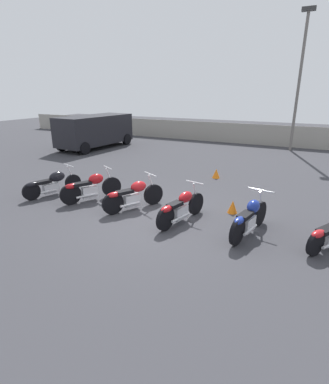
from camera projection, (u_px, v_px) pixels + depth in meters
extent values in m
plane|color=#38383D|center=(157.00, 219.00, 8.43)|extent=(60.00, 60.00, 0.00)
cube|color=#9E998E|center=(255.00, 134.00, 19.79)|extent=(40.00, 0.04, 1.34)
cylinder|color=slate|center=(299.00, 85.00, 16.93)|extent=(0.16, 0.16, 7.40)
cube|color=#333333|center=(309.00, 9.00, 15.71)|extent=(0.70, 0.35, 0.20)
cylinder|color=black|center=(73.00, 182.00, 10.77)|extent=(0.28, 0.58, 0.58)
cylinder|color=black|center=(31.00, 192.00, 9.78)|extent=(0.28, 0.58, 0.58)
cube|color=silver|center=(51.00, 188.00, 10.24)|extent=(0.36, 0.57, 0.32)
ellipsoid|color=black|center=(57.00, 177.00, 10.29)|extent=(0.45, 0.61, 0.34)
cube|color=black|center=(43.00, 182.00, 9.98)|extent=(0.40, 0.58, 0.10)
ellipsoid|color=black|center=(32.00, 185.00, 9.74)|extent=(0.33, 0.48, 0.16)
cylinder|color=silver|center=(69.00, 165.00, 10.50)|extent=(0.65, 0.25, 0.04)
cylinder|color=silver|center=(71.00, 174.00, 10.64)|extent=(0.13, 0.25, 0.62)
cylinder|color=silver|center=(49.00, 191.00, 10.08)|extent=(0.24, 0.54, 0.07)
cylinder|color=black|center=(112.00, 187.00, 10.13)|extent=(0.40, 0.64, 0.67)
cylinder|color=black|center=(71.00, 195.00, 9.37)|extent=(0.40, 0.64, 0.67)
cube|color=silver|center=(90.00, 192.00, 9.73)|extent=(0.42, 0.54, 0.37)
ellipsoid|color=#AD1419|center=(96.00, 179.00, 9.73)|extent=(0.49, 0.57, 0.33)
cube|color=black|center=(82.00, 184.00, 9.49)|extent=(0.49, 0.63, 0.10)
ellipsoid|color=#AD1419|center=(71.00, 186.00, 9.31)|extent=(0.38, 0.48, 0.16)
cylinder|color=silver|center=(108.00, 168.00, 9.86)|extent=(0.52, 0.31, 0.04)
cylinder|color=silver|center=(110.00, 177.00, 10.00)|extent=(0.17, 0.25, 0.67)
cylinder|color=silver|center=(87.00, 196.00, 9.58)|extent=(0.40, 0.66, 0.07)
cylinder|color=black|center=(153.00, 194.00, 9.40)|extent=(0.40, 0.62, 0.66)
cylinder|color=black|center=(113.00, 204.00, 8.65)|extent=(0.40, 0.62, 0.66)
cube|color=silver|center=(132.00, 200.00, 9.00)|extent=(0.41, 0.54, 0.36)
ellipsoid|color=red|center=(138.00, 187.00, 9.00)|extent=(0.49, 0.58, 0.33)
cube|color=black|center=(125.00, 192.00, 8.77)|extent=(0.45, 0.56, 0.10)
ellipsoid|color=red|center=(114.00, 195.00, 8.59)|extent=(0.38, 0.48, 0.16)
cylinder|color=silver|center=(150.00, 174.00, 9.13)|extent=(0.60, 0.34, 0.04)
cylinder|color=silver|center=(152.00, 184.00, 9.26)|extent=(0.17, 0.25, 0.66)
cylinder|color=silver|center=(130.00, 204.00, 8.85)|extent=(0.36, 0.59, 0.07)
cylinder|color=black|center=(196.00, 204.00, 8.66)|extent=(0.24, 0.64, 0.64)
cylinder|color=black|center=(165.00, 219.00, 7.65)|extent=(0.24, 0.64, 0.64)
cube|color=silver|center=(180.00, 213.00, 8.11)|extent=(0.31, 0.53, 0.35)
ellipsoid|color=#AD1419|center=(186.00, 197.00, 8.16)|extent=(0.37, 0.57, 0.30)
cube|color=black|center=(175.00, 205.00, 7.84)|extent=(0.34, 0.51, 0.10)
ellipsoid|color=#AD1419|center=(167.00, 209.00, 7.60)|extent=(0.29, 0.47, 0.16)
cylinder|color=silver|center=(195.00, 182.00, 8.37)|extent=(0.57, 0.16, 0.04)
cylinder|color=silver|center=(195.00, 193.00, 8.52)|extent=(0.11, 0.26, 0.65)
cylinder|color=silver|center=(181.00, 217.00, 7.96)|extent=(0.23, 0.73, 0.07)
cylinder|color=black|center=(260.00, 214.00, 7.94)|extent=(0.23, 0.67, 0.66)
cylinder|color=black|center=(237.00, 232.00, 6.92)|extent=(0.23, 0.67, 0.66)
cube|color=silver|center=(248.00, 224.00, 7.39)|extent=(0.29, 0.52, 0.36)
ellipsoid|color=navy|center=(253.00, 206.00, 7.43)|extent=(0.37, 0.50, 0.34)
cube|color=black|center=(245.00, 215.00, 7.12)|extent=(0.34, 0.54, 0.10)
ellipsoid|color=navy|center=(239.00, 220.00, 6.88)|extent=(0.28, 0.47, 0.16)
cylinder|color=silver|center=(261.00, 190.00, 7.64)|extent=(0.67, 0.17, 0.04)
cylinder|color=silver|center=(260.00, 202.00, 7.79)|extent=(0.10, 0.26, 0.66)
cylinder|color=silver|center=(250.00, 230.00, 7.24)|extent=(0.20, 0.68, 0.07)
cylinder|color=black|center=(315.00, 244.00, 6.48)|extent=(0.36, 0.54, 0.56)
cube|color=black|center=(327.00, 230.00, 6.60)|extent=(0.48, 0.60, 0.10)
ellipsoid|color=red|center=(318.00, 234.00, 6.43)|extent=(0.39, 0.48, 0.16)
cube|color=black|center=(95.00, 130.00, 18.55)|extent=(2.34, 5.16, 1.70)
cube|color=black|center=(120.00, 120.00, 20.44)|extent=(1.76, 0.16, 0.51)
cylinder|color=black|center=(105.00, 137.00, 20.80)|extent=(0.27, 0.71, 0.70)
cylinder|color=black|center=(127.00, 139.00, 19.89)|extent=(0.27, 0.71, 0.70)
cylinder|color=black|center=(62.00, 145.00, 17.71)|extent=(0.27, 0.71, 0.70)
cylinder|color=black|center=(84.00, 148.00, 16.80)|extent=(0.27, 0.71, 0.70)
cone|color=orange|center=(216.00, 173.00, 12.31)|extent=(0.31, 0.31, 0.38)
cone|color=orange|center=(233.00, 207.00, 8.78)|extent=(0.29, 0.29, 0.38)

